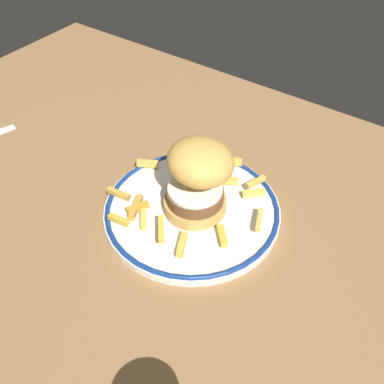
% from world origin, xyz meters
% --- Properties ---
extents(ground_plane, '(1.42, 0.87, 0.04)m').
position_xyz_m(ground_plane, '(0.00, 0.00, -0.02)').
color(ground_plane, olive).
extents(dinner_plate, '(0.27, 0.27, 0.02)m').
position_xyz_m(dinner_plate, '(-0.05, 0.04, 0.01)').
color(dinner_plate, white).
rests_on(dinner_plate, ground_plane).
extents(burger, '(0.12, 0.12, 0.12)m').
position_xyz_m(burger, '(-0.04, 0.05, 0.08)').
color(burger, tan).
rests_on(burger, dinner_plate).
extents(fries_pile, '(0.24, 0.23, 0.02)m').
position_xyz_m(fries_pile, '(-0.06, 0.04, 0.02)').
color(fries_pile, gold).
rests_on(fries_pile, dinner_plate).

